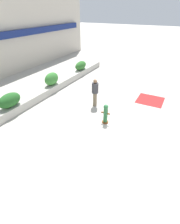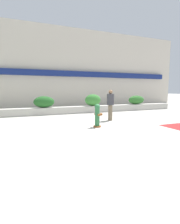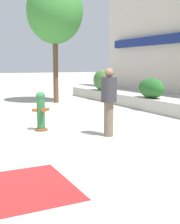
# 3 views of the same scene
# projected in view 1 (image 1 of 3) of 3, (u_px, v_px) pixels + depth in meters

# --- Properties ---
(ground_plane) EXTENTS (120.00, 120.00, 0.00)m
(ground_plane) POSITION_uv_depth(u_px,v_px,m) (123.00, 126.00, 9.12)
(ground_plane) COLOR #B2ADA3
(planter_wall_low) EXTENTS (18.00, 0.70, 0.50)m
(planter_wall_low) POSITION_uv_depth(u_px,v_px,m) (36.00, 97.00, 11.42)
(planter_wall_low) COLOR #B7B2A8
(planter_wall_low) RESTS_ON ground
(hedge_bush_1) EXTENTS (1.40, 0.70, 0.79)m
(hedge_bush_1) POSITION_uv_depth(u_px,v_px,m) (10.00, 100.00, 9.66)
(hedge_bush_1) COLOR #235B23
(hedge_bush_1) RESTS_ON planter_wall_low
(hedge_bush_2) EXTENTS (1.26, 0.66, 0.89)m
(hedge_bush_2) POSITION_uv_depth(u_px,v_px,m) (52.00, 79.00, 12.39)
(hedge_bush_2) COLOR #387F33
(hedge_bush_2) RESTS_ON planter_wall_low
(hedge_bush_3) EXTENTS (1.51, 0.64, 0.74)m
(hedge_bush_3) POSITION_uv_depth(u_px,v_px,m) (81.00, 66.00, 15.47)
(hedge_bush_3) COLOR #2D6B28
(hedge_bush_3) RESTS_ON planter_wall_low
(fire_hydrant) EXTENTS (0.44, 0.48, 1.08)m
(fire_hydrant) POSITION_uv_depth(u_px,v_px,m) (106.00, 114.00, 9.11)
(fire_hydrant) COLOR brown
(fire_hydrant) RESTS_ON ground
(pedestrian) EXTENTS (0.56, 0.56, 1.73)m
(pedestrian) POSITION_uv_depth(u_px,v_px,m) (95.00, 91.00, 10.49)
(pedestrian) COLOR brown
(pedestrian) RESTS_ON ground
(tactile_warning_pad) EXTENTS (1.66, 1.66, 0.01)m
(tactile_warning_pad) POSITION_uv_depth(u_px,v_px,m) (150.00, 100.00, 11.62)
(tactile_warning_pad) COLOR #B22323
(tactile_warning_pad) RESTS_ON ground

